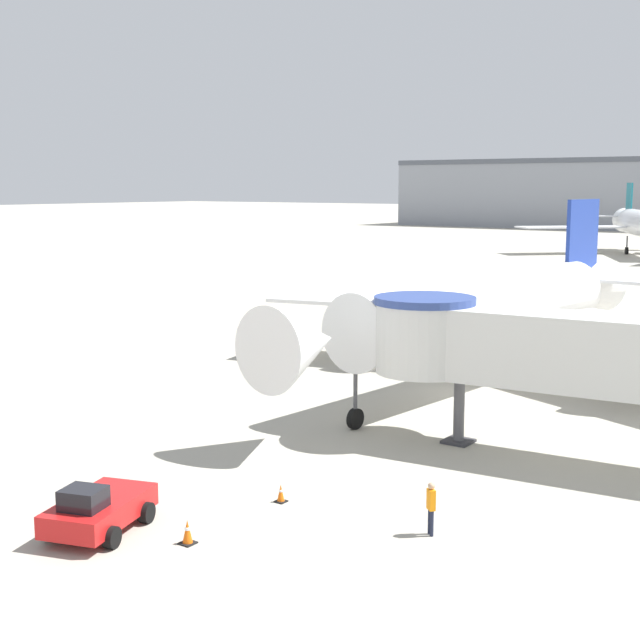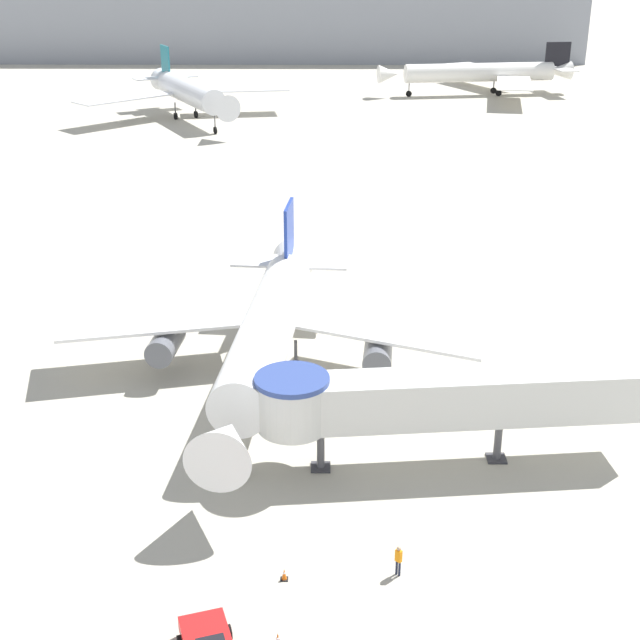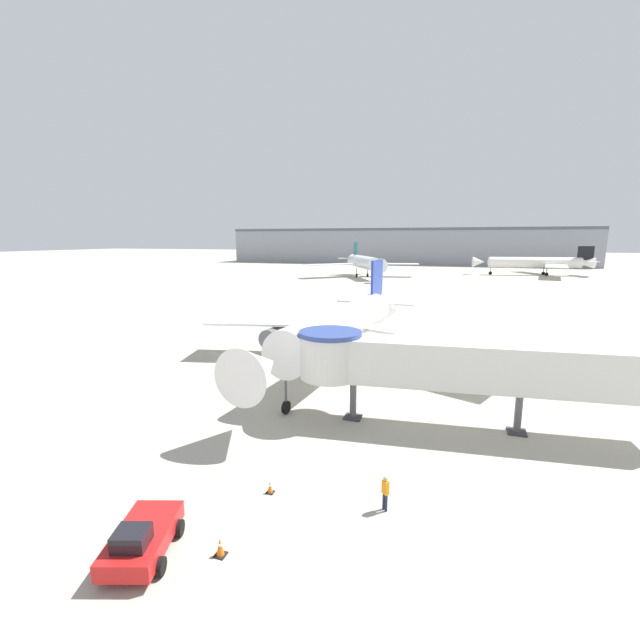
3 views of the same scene
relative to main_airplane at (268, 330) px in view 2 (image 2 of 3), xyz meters
name	(u,v)px [view 2 (image 2 of 3)]	position (x,y,z in m)	size (l,w,h in m)	color
ground_plane	(258,399)	(-0.65, -2.10, -4.00)	(800.00, 800.00, 0.00)	#A8A393
main_airplane	(268,330)	(0.00, 0.00, 0.00)	(30.11, 30.04, 9.44)	white
jet_bridge	(424,399)	(9.20, -9.69, 0.15)	(21.57, 5.27, 5.83)	silver
traffic_cone_apron_front	(278,640)	(1.79, -24.03, -3.66)	(0.43, 0.43, 0.72)	black
traffic_cone_near_nose	(284,575)	(1.87, -19.76, -3.72)	(0.36, 0.36, 0.59)	black
ground_crew_marshaller	(398,559)	(7.19, -19.38, -3.07)	(0.35, 0.34, 1.62)	#1E2338
background_jet_teal_tail	(188,91)	(-18.60, 93.00, 0.69)	(33.59, 31.31, 10.71)	silver
background_jet_black_tail	(484,72)	(33.35, 119.20, 0.19)	(37.29, 37.33, 9.49)	white
terminal_building	(235,23)	(-18.56, 172.90, 4.38)	(165.49, 21.21, 16.73)	gray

